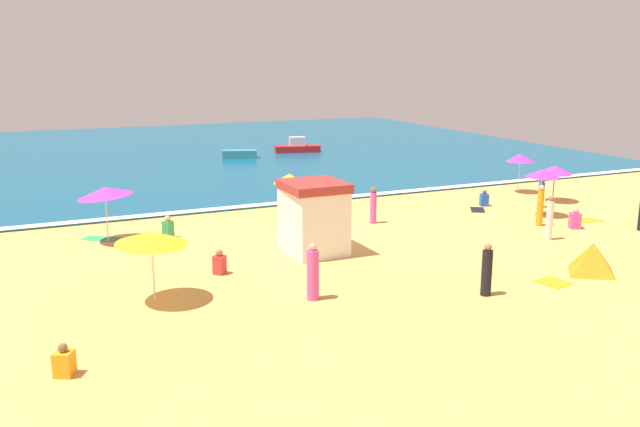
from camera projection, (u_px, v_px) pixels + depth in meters
ground_plane at (325, 233)px, 29.20m from camera, size 60.00×60.00×0.00m
ocean_water at (181, 152)px, 54.04m from camera, size 60.00×44.00×0.10m
wave_breaker_foam at (275, 203)px, 34.77m from camera, size 57.00×0.70×0.01m
lifeguard_cabana at (314, 217)px, 25.98m from camera, size 2.26×2.45×2.85m
beach_umbrella_0 at (542, 173)px, 31.88m from camera, size 2.01×2.02×2.32m
beach_umbrella_1 at (555, 170)px, 35.29m from camera, size 2.38×2.38×1.98m
beach_umbrella_2 at (105, 192)px, 27.39m from camera, size 2.83×2.81×2.46m
beach_umbrella_3 at (290, 179)px, 32.11m from camera, size 1.62×1.66×2.16m
beach_umbrella_4 at (151, 238)px, 20.52m from camera, size 3.11×3.10×2.35m
beach_umbrella_5 at (520, 158)px, 37.60m from camera, size 1.71×1.71×2.25m
beach_tent at (592, 258)px, 23.71m from camera, size 1.81×1.63×1.12m
beachgoer_0 at (373, 205)px, 30.84m from camera, size 0.34×0.34×1.71m
beachgoer_1 at (487, 271)px, 21.43m from camera, size 0.37×0.37×1.73m
beachgoer_2 at (219, 263)px, 23.65m from camera, size 0.52×0.52×0.92m
beachgoer_3 at (64, 362)px, 16.07m from camera, size 0.58×0.58×0.83m
beachgoer_5 at (550, 218)px, 27.99m from camera, size 0.40×0.40×1.91m
beachgoer_6 at (541, 193)px, 34.14m from camera, size 0.37×0.37×1.56m
beachgoer_8 at (484, 199)px, 34.59m from camera, size 0.51×0.51×0.85m
beachgoer_9 at (540, 206)px, 30.37m from camera, size 0.40×0.40×1.89m
beachgoer_10 at (168, 228)px, 28.38m from camera, size 0.51×0.51×0.99m
beachgoer_11 at (575, 220)px, 29.99m from camera, size 0.58×0.58×0.95m
beachgoer_12 at (313, 273)px, 21.04m from camera, size 0.50×0.50×1.86m
beach_towel_0 at (586, 221)px, 31.49m from camera, size 1.60×1.01×0.01m
beach_towel_1 at (478, 210)px, 33.72m from camera, size 1.26×1.44×0.01m
beach_towel_2 at (341, 247)px, 27.15m from camera, size 1.13×1.60×0.01m
beach_towel_3 at (553, 282)px, 22.81m from camera, size 1.16×1.19×0.01m
beach_towel_4 at (100, 239)px, 28.34m from camera, size 1.70×1.57×0.01m
small_boat_0 at (297, 147)px, 53.69m from camera, size 3.79×2.02×1.22m
small_boat_1 at (240, 154)px, 50.54m from camera, size 2.78×1.86×0.60m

